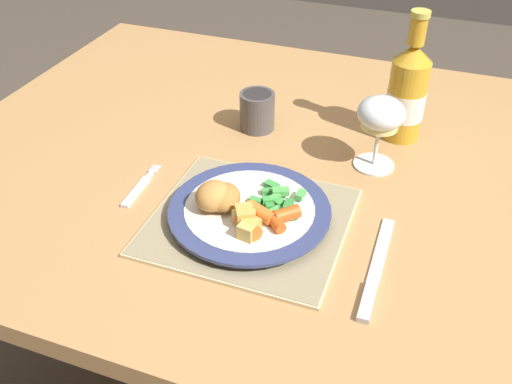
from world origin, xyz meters
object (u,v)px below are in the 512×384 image
Objects in this scene: dinner_plate at (250,212)px; drinking_cup at (257,110)px; table_knife at (375,275)px; bottle at (407,92)px; fork at (139,188)px; wine_glass at (381,117)px; dining_table at (303,199)px.

drinking_cup is at bearing 107.67° from dinner_plate.
dinner_plate is 0.22m from table_knife.
dinner_plate is 1.04× the size of bottle.
drinking_cup is (0.12, 0.26, 0.04)m from fork.
bottle is 0.28m from drinking_cup.
drinking_cup is at bearing 167.80° from wine_glass.
dinner_plate is 0.29m from drinking_cup.
table_knife is at bearing -48.04° from drinking_cup.
table_knife is at bearing -14.76° from dinner_plate.
dinner_plate is at bearing -3.25° from fork.
bottle reaches higher than dining_table.
wine_glass is at bearing -103.20° from bottle.
wine_glass reaches higher than drinking_cup.
fork is 0.93× the size of wine_glass.
bottle is (0.15, 0.15, 0.18)m from dining_table.
table_knife is 1.62× the size of wine_glass.
dining_table is at bearing -163.56° from wine_glass.
fork is 0.52m from bottle.
fork is (-0.24, -0.18, 0.08)m from dining_table.
table_knife is 0.41m from bottle.
wine_glass is 0.26m from drinking_cup.
drinking_cup reaches higher than fork.
fork is (-0.21, 0.01, -0.01)m from dinner_plate.
dining_table is 10.09× the size of wine_glass.
drinking_cup is at bearing 131.96° from table_knife.
dining_table is 0.31m from fork.
dining_table is 0.20m from drinking_cup.
dining_table is 5.33× the size of dinner_plate.
dinner_plate is 2.04× the size of fork.
drinking_cup is (-0.24, 0.05, -0.06)m from wine_glass.
table_knife is (0.21, -0.06, -0.01)m from dinner_plate.
drinking_cup is at bearing 145.01° from dining_table.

